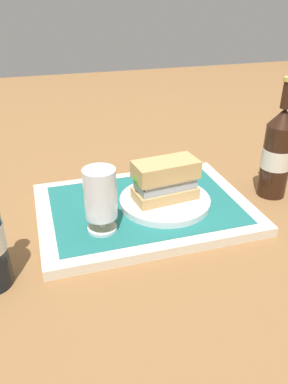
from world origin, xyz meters
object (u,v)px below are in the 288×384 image
at_px(plate, 165,201).
at_px(sandwich, 164,180).
at_px(second_bottle, 277,152).
at_px(beer_glass, 100,197).

bearing_deg(plate, sandwich, 6.21).
bearing_deg(sandwich, second_bottle, 175.28).
relative_size(sandwich, beer_glass, 1.09).
relative_size(sandwich, second_bottle, 0.51).
distance_m(sandwich, beer_glass, 0.15).
bearing_deg(plate, beer_glass, 21.15).
bearing_deg(beer_glass, sandwich, -158.52).
xyz_separation_m(plate, beer_glass, (0.15, 0.06, 0.06)).
bearing_deg(plate, second_bottle, -178.57).
distance_m(beer_glass, second_bottle, 0.41).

